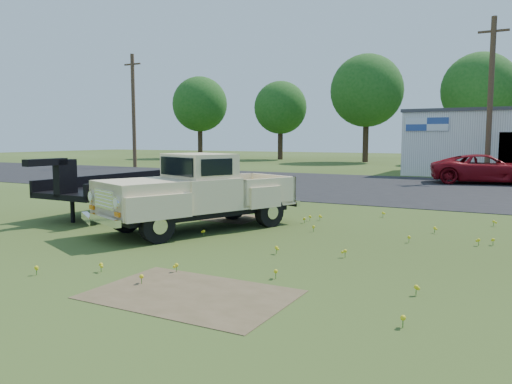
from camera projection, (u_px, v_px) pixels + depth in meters
ground at (216, 247)px, 10.86m from camera, size 140.00×140.00×0.00m
asphalt_lot at (385, 187)px, 23.99m from camera, size 90.00×14.00×0.02m
dirt_patch_a at (191, 295)px, 7.52m from camera, size 3.00×2.00×0.01m
dirt_patch_b at (223, 217)px, 14.86m from camera, size 2.20×1.60×0.01m
utility_pole_west at (134, 110)px, 39.99m from camera, size 1.60×0.30×9.00m
utility_pole_mid at (490, 98)px, 27.74m from camera, size 1.60×0.30×9.00m
treeline_a at (200, 104)px, 58.39m from camera, size 6.40×6.40×9.52m
treeline_b at (280, 108)px, 54.62m from camera, size 5.76×5.76×8.57m
treeline_c at (367, 91)px, 48.46m from camera, size 7.04×7.04×10.47m
treeline_d at (480, 90)px, 44.66m from camera, size 6.72×6.72×10.00m
vintage_pickup_truck at (199, 192)px, 12.79m from camera, size 4.04×5.81×1.97m
flatbed_trailer at (135, 183)px, 16.06m from camera, size 2.33×6.73×1.83m
red_pickup at (486, 169)px, 25.77m from camera, size 5.80×3.61×1.50m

